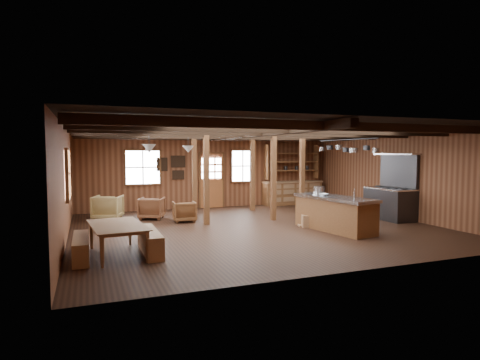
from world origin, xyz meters
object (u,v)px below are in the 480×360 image
at_px(kitchen_island, 335,213).
at_px(armchair_c, 108,207).
at_px(dining_table, 119,240).
at_px(armchair_a, 184,212).
at_px(commercial_range, 391,198).
at_px(armchair_b, 152,208).

distance_m(kitchen_island, armchair_c, 7.06).
relative_size(dining_table, armchair_a, 2.67).
xyz_separation_m(commercial_range, armchair_c, (-8.55, 3.14, -0.28)).
bearing_deg(armchair_c, armchair_b, -177.07).
relative_size(kitchen_island, dining_table, 1.41).
xyz_separation_m(armchair_a, armchair_c, (-2.20, 1.27, 0.08)).
xyz_separation_m(dining_table, armchair_b, (1.32, 4.36, 0.03)).
distance_m(kitchen_island, dining_table, 5.78).
relative_size(armchair_b, armchair_c, 0.90).
bearing_deg(commercial_range, armchair_c, 159.84).
bearing_deg(dining_table, armchair_c, -5.68).
xyz_separation_m(armchair_b, armchair_c, (-1.33, 0.39, 0.04)).
bearing_deg(commercial_range, dining_table, -169.31).
bearing_deg(armchair_c, kitchen_island, 163.92).
bearing_deg(dining_table, commercial_range, -85.09).
height_order(dining_table, armchair_a, dining_table).
distance_m(commercial_range, dining_table, 8.70).
bearing_deg(armchair_a, dining_table, 62.60).
xyz_separation_m(kitchen_island, armchair_c, (-5.75, 4.09, -0.09)).
xyz_separation_m(kitchen_island, dining_table, (-5.74, -0.66, -0.15)).
relative_size(commercial_range, armchair_a, 3.06).
height_order(kitchen_island, commercial_range, commercial_range).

